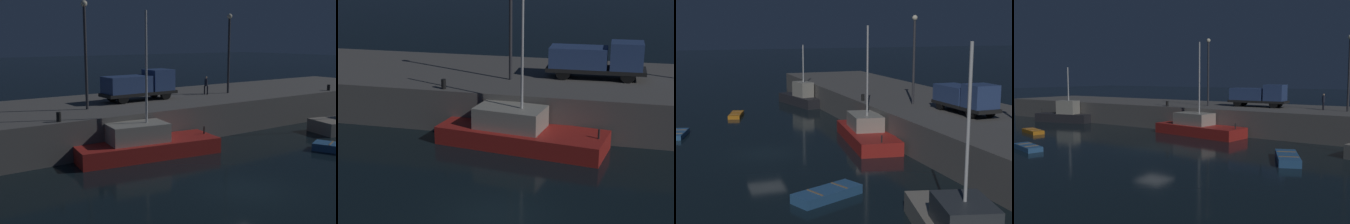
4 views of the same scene
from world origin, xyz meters
The scene contains 6 objects.
ground_plane centered at (0.00, 0.00, 0.00)m, with size 320.00×320.00×0.00m, color black.
pier_quay centered at (0.00, 14.62, 1.23)m, with size 65.48×10.99×2.47m.
fishing_boat_blue centered at (-0.80, 7.98, 0.78)m, with size 9.37×4.29×8.91m.
lamp_post_west centered at (-2.42, 12.78, 6.76)m, with size 0.44×0.44×7.27m.
utility_truck centered at (2.81, 14.36, 3.71)m, with size 6.17×2.11×2.36m.
bollard_central centered at (-5.64, 9.61, 2.76)m, with size 0.28×0.28×0.57m, color black.
Camera 2 is at (4.75, -17.53, 9.95)m, focal length 54.91 mm.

